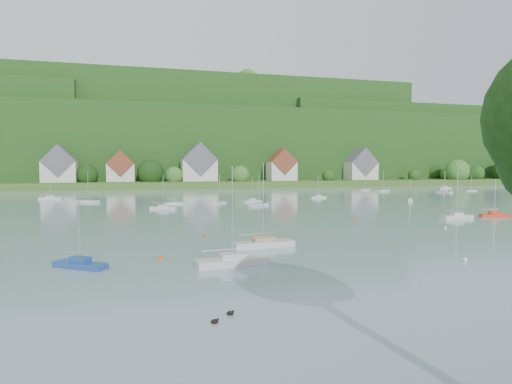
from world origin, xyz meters
TOP-DOWN VIEW (x-y plane):
  - far_shore_strip at (0.00, 200.00)m, footprint 600.00×60.00m
  - forested_ridge at (0.39, 268.57)m, footprint 620.00×181.22m
  - village_building_0 at (-55.00, 187.00)m, footprint 14.00×10.40m
  - village_building_1 at (-30.00, 189.00)m, footprint 12.00×9.36m
  - village_building_2 at (5.00, 188.00)m, footprint 16.00×11.44m
  - village_building_3 at (45.00, 186.00)m, footprint 13.00×10.40m
  - village_building_4 at (90.00, 190.00)m, footprint 15.00×10.40m
  - near_sailboat_0 at (-14.07, 23.73)m, footprint 7.17×2.72m
  - near_sailboat_1 at (-27.91, 26.50)m, footprint 5.22×4.47m
  - near_sailboat_2 at (-8.61, 32.12)m, footprint 7.49×2.83m
  - near_sailboat_3 at (33.25, 50.33)m, footprint 6.37×2.14m
  - near_sailboat_5 at (42.30, 51.07)m, footprint 5.48×2.84m
  - mooring_buoy_0 at (-20.48, 28.89)m, footprint 0.38×0.38m
  - mooring_buoy_1 at (8.74, 19.69)m, footprint 0.48×0.48m
  - mooring_buoy_2 at (14.62, 53.48)m, footprint 0.42×0.42m
  - mooring_buoy_3 at (-14.45, 63.68)m, footprint 0.39×0.39m
  - mooring_buoy_4 at (22.48, 39.85)m, footprint 0.39×0.39m
  - mooring_buoy_5 at (-14.15, 41.09)m, footprint 0.39×0.39m
  - duck_pair at (-17.70, 9.58)m, footprint 1.69×1.50m
  - far_sailboat_cluster at (3.02, 114.90)m, footprint 197.51×68.06m

SIDE VIEW (x-z plane):
  - mooring_buoy_0 at x=-20.48m, z-range -0.19..0.19m
  - mooring_buoy_1 at x=8.74m, z-range -0.24..0.24m
  - mooring_buoy_2 at x=14.62m, z-range -0.21..0.21m
  - mooring_buoy_3 at x=-14.45m, z-range -0.20..0.20m
  - mooring_buoy_4 at x=22.48m, z-range -0.19..0.19m
  - mooring_buoy_5 at x=-14.15m, z-range -0.20..0.20m
  - duck_pair at x=-17.70m, z-range -0.06..0.29m
  - far_sailboat_cluster at x=3.02m, z-range -3.98..4.73m
  - near_sailboat_5 at x=42.30m, z-range -3.15..3.97m
  - near_sailboat_1 at x=-27.91m, z-range -3.23..4.06m
  - near_sailboat_3 at x=33.25m, z-range -3.79..4.68m
  - near_sailboat_0 at x=-14.07m, z-range -4.24..5.20m
  - near_sailboat_2 at x=-8.61m, z-range -4.44..5.42m
  - far_shore_strip at x=0.00m, z-range 0.00..3.00m
  - village_building_1 at x=-30.00m, z-range 1.75..15.75m
  - village_building_3 at x=45.00m, z-range 1.68..17.18m
  - village_building_0 at x=-55.00m, z-range 1.51..17.51m
  - village_building_4 at x=90.00m, z-range 1.34..17.84m
  - village_building_2 at x=5.00m, z-range 1.27..19.27m
  - forested_ridge at x=0.39m, z-range -12.06..57.83m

